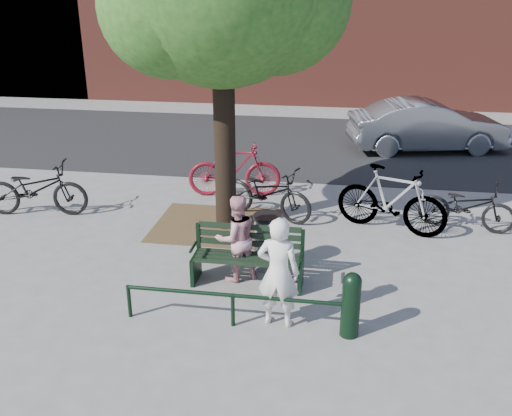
% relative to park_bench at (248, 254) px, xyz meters
% --- Properties ---
extents(ground, '(90.00, 90.00, 0.00)m').
position_rel_park_bench_xyz_m(ground, '(0.00, -0.08, -0.48)').
color(ground, gray).
rests_on(ground, ground).
extents(dirt_pit, '(2.40, 2.00, 0.02)m').
position_rel_park_bench_xyz_m(dirt_pit, '(-1.00, 2.12, -0.47)').
color(dirt_pit, brown).
rests_on(dirt_pit, ground).
extents(road, '(40.00, 7.00, 0.01)m').
position_rel_park_bench_xyz_m(road, '(0.00, 8.42, -0.47)').
color(road, black).
rests_on(road, ground).
extents(park_bench, '(1.74, 0.54, 0.97)m').
position_rel_park_bench_xyz_m(park_bench, '(0.00, 0.00, 0.00)').
color(park_bench, black).
rests_on(park_bench, ground).
extents(guard_railing, '(3.06, 0.06, 0.51)m').
position_rel_park_bench_xyz_m(guard_railing, '(0.00, -1.28, -0.08)').
color(guard_railing, black).
rests_on(guard_railing, ground).
extents(person_left, '(0.62, 0.44, 1.61)m').
position_rel_park_bench_xyz_m(person_left, '(0.61, -1.13, 0.33)').
color(person_left, silver).
rests_on(person_left, ground).
extents(person_right, '(0.87, 0.82, 1.43)m').
position_rel_park_bench_xyz_m(person_right, '(-0.20, 0.07, 0.23)').
color(person_right, '#C98A8F').
rests_on(person_right, ground).
extents(bollard, '(0.25, 0.25, 0.94)m').
position_rel_park_bench_xyz_m(bollard, '(1.60, -1.25, 0.03)').
color(bollard, black).
rests_on(bollard, ground).
extents(litter_bin, '(0.46, 0.46, 0.95)m').
position_rel_park_bench_xyz_m(litter_bin, '(0.23, 0.52, 0.00)').
color(litter_bin, gray).
rests_on(litter_bin, ground).
extents(bicycle_a, '(2.20, 1.02, 1.11)m').
position_rel_park_bench_xyz_m(bicycle_a, '(-4.75, 2.12, 0.08)').
color(bicycle_a, black).
rests_on(bicycle_a, ground).
extents(bicycle_b, '(2.11, 0.89, 1.23)m').
position_rel_park_bench_xyz_m(bicycle_b, '(-0.96, 3.83, 0.14)').
color(bicycle_b, maroon).
rests_on(bicycle_b, ground).
extents(bicycle_c, '(2.14, 1.41, 1.06)m').
position_rel_park_bench_xyz_m(bicycle_c, '(-0.08, 2.70, 0.05)').
color(bicycle_c, black).
rests_on(bicycle_c, ground).
extents(bicycle_d, '(2.21, 1.31, 1.28)m').
position_rel_park_bench_xyz_m(bicycle_d, '(2.34, 2.41, 0.16)').
color(bicycle_d, gray).
rests_on(bicycle_d, ground).
extents(bicycle_e, '(1.88, 1.01, 0.94)m').
position_rel_park_bench_xyz_m(bicycle_e, '(3.79, 2.73, -0.01)').
color(bicycle_e, black).
rests_on(bicycle_e, ground).
extents(parked_car, '(4.54, 2.41, 1.42)m').
position_rel_park_bench_xyz_m(parked_car, '(3.68, 8.30, 0.23)').
color(parked_car, slate).
rests_on(parked_car, ground).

